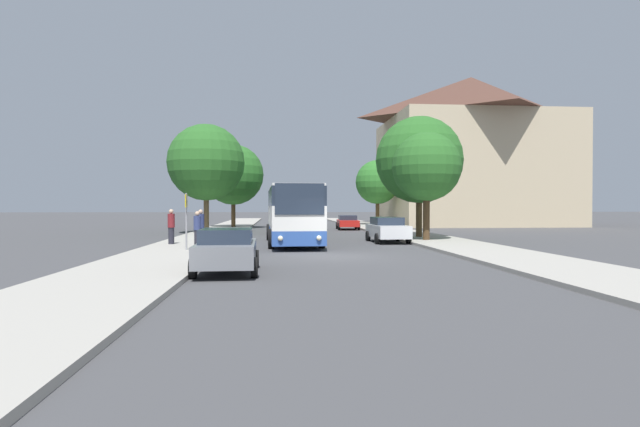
# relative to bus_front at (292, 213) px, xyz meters

# --- Properties ---
(ground_plane) EXTENTS (300.00, 300.00, 0.00)m
(ground_plane) POSITION_rel_bus_front_xyz_m (1.57, -7.18, -1.72)
(ground_plane) COLOR #424244
(ground_plane) RESTS_ON ground
(sidewalk_left) EXTENTS (4.00, 120.00, 0.15)m
(sidewalk_left) POSITION_rel_bus_front_xyz_m (-5.43, -7.18, -1.65)
(sidewalk_left) COLOR #A39E93
(sidewalk_left) RESTS_ON ground_plane
(sidewalk_right) EXTENTS (4.00, 120.00, 0.15)m
(sidewalk_right) POSITION_rel_bus_front_xyz_m (8.57, -7.18, -1.65)
(sidewalk_right) COLOR #A39E93
(sidewalk_right) RESTS_ON ground_plane
(building_right_background) EXTENTS (18.52, 15.96, 16.70)m
(building_right_background) POSITION_rel_bus_front_xyz_m (20.98, 26.66, 6.63)
(building_right_background) COLOR #C6B28E
(building_right_background) RESTS_ON ground_plane
(bus_front) EXTENTS (3.09, 10.70, 3.21)m
(bus_front) POSITION_rel_bus_front_xyz_m (0.00, 0.00, 0.00)
(bus_front) COLOR #2D519E
(bus_front) RESTS_ON ground_plane
(bus_middle) EXTENTS (3.00, 10.48, 3.56)m
(bus_middle) POSITION_rel_bus_front_xyz_m (0.03, 13.07, 0.17)
(bus_middle) COLOR silver
(bus_middle) RESTS_ON ground_plane
(parked_car_left_curb) EXTENTS (2.07, 4.00, 1.43)m
(parked_car_left_curb) POSITION_rel_bus_front_xyz_m (-2.46, -12.07, -0.97)
(parked_car_left_curb) COLOR slate
(parked_car_left_curb) RESTS_ON ground_plane
(parked_car_right_near) EXTENTS (2.08, 4.12, 1.48)m
(parked_car_right_near) POSITION_rel_bus_front_xyz_m (5.59, 0.62, -0.94)
(parked_car_right_near) COLOR silver
(parked_car_right_near) RESTS_ON ground_plane
(parked_car_right_far) EXTENTS (2.13, 4.30, 1.30)m
(parked_car_right_far) POSITION_rel_bus_front_xyz_m (5.49, 16.59, -1.03)
(parked_car_right_far) COLOR red
(parked_car_right_far) RESTS_ON ground_plane
(bus_stop_sign) EXTENTS (0.08, 0.45, 2.58)m
(bus_stop_sign) POSITION_rel_bus_front_xyz_m (-4.99, -5.05, 0.03)
(bus_stop_sign) COLOR gray
(bus_stop_sign) RESTS_ON sidewalk_left
(pedestrian_waiting_near) EXTENTS (0.36, 0.36, 1.74)m
(pedestrian_waiting_near) POSITION_rel_bus_front_xyz_m (-4.72, -3.61, -0.70)
(pedestrian_waiting_near) COLOR #23232D
(pedestrian_waiting_near) RESTS_ON sidewalk_left
(pedestrian_waiting_far) EXTENTS (0.36, 0.36, 1.81)m
(pedestrian_waiting_far) POSITION_rel_bus_front_xyz_m (-4.74, -2.46, -0.65)
(pedestrian_waiting_far) COLOR #23232D
(pedestrian_waiting_far) RESTS_ON sidewalk_left
(pedestrian_walking_back) EXTENTS (0.36, 0.36, 1.82)m
(pedestrian_walking_back) POSITION_rel_bus_front_xyz_m (-6.39, -1.57, -0.65)
(pedestrian_walking_back) COLOR #23232D
(pedestrian_walking_back) RESTS_ON sidewalk_left
(tree_left_near) EXTENTS (5.83, 5.83, 8.22)m
(tree_left_near) POSITION_rel_bus_front_xyz_m (-6.26, 10.42, 3.73)
(tree_left_near) COLOR brown
(tree_left_near) RESTS_ON sidewalk_left
(tree_left_far) EXTENTS (5.72, 5.72, 7.82)m
(tree_left_far) POSITION_rel_bus_front_xyz_m (-5.03, 19.61, 3.37)
(tree_left_far) COLOR #47331E
(tree_left_far) RESTS_ON sidewalk_left
(tree_right_near) EXTENTS (5.60, 5.60, 7.77)m
(tree_right_near) POSITION_rel_bus_front_xyz_m (8.28, 3.36, 3.39)
(tree_right_near) COLOR #513D23
(tree_right_near) RESTS_ON sidewalk_right
(tree_right_mid) EXTENTS (4.67, 4.67, 6.87)m
(tree_right_mid) POSITION_rel_bus_front_xyz_m (9.74, 24.08, 2.95)
(tree_right_mid) COLOR #513D23
(tree_right_mid) RESTS_ON sidewalk_right
(tree_right_far) EXTENTS (4.05, 4.05, 6.33)m
(tree_right_far) POSITION_rel_bus_front_xyz_m (7.89, 0.50, 2.72)
(tree_right_far) COLOR #47331E
(tree_right_far) RESTS_ON sidewalk_right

